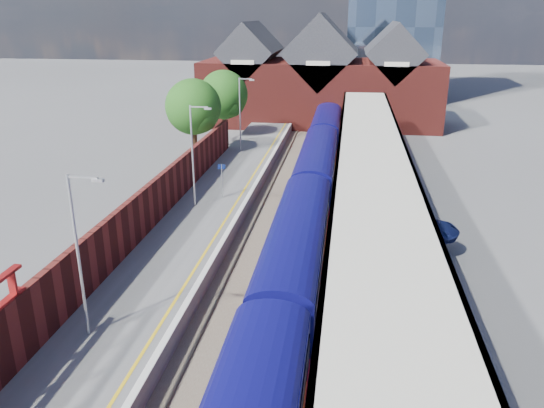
{
  "coord_description": "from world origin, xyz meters",
  "views": [
    {
      "loc": [
        3.91,
        -11.81,
        13.69
      ],
      "look_at": [
        -0.55,
        18.62,
        2.6
      ],
      "focal_mm": 35.0,
      "sensor_mm": 36.0,
      "label": 1
    }
  ],
  "objects_px": {
    "train": "(309,195)",
    "lamp_post_c": "(194,150)",
    "lamp_post_d": "(241,110)",
    "parked_car_dark": "(398,304)",
    "lamp_post_b": "(80,247)",
    "platform_sign": "(222,175)",
    "parked_car_blue": "(420,225)"
  },
  "relations": [
    {
      "from": "train",
      "to": "parked_car_blue",
      "type": "xyz_separation_m",
      "value": [
        7.01,
        -3.29,
        -0.49
      ]
    },
    {
      "from": "lamp_post_b",
      "to": "platform_sign",
      "type": "xyz_separation_m",
      "value": [
        1.36,
        18.0,
        -2.3
      ]
    },
    {
      "from": "lamp_post_b",
      "to": "lamp_post_c",
      "type": "bearing_deg",
      "value": 90.0
    },
    {
      "from": "platform_sign",
      "to": "lamp_post_b",
      "type": "bearing_deg",
      "value": -94.33
    },
    {
      "from": "lamp_post_c",
      "to": "lamp_post_d",
      "type": "height_order",
      "value": "same"
    },
    {
      "from": "lamp_post_c",
      "to": "parked_car_blue",
      "type": "height_order",
      "value": "lamp_post_c"
    },
    {
      "from": "platform_sign",
      "to": "parked_car_dark",
      "type": "xyz_separation_m",
      "value": [
        11.47,
        -14.74,
        -1.08
      ]
    },
    {
      "from": "lamp_post_b",
      "to": "lamp_post_d",
      "type": "bearing_deg",
      "value": 90.0
    },
    {
      "from": "lamp_post_d",
      "to": "platform_sign",
      "type": "relative_size",
      "value": 2.8
    },
    {
      "from": "lamp_post_d",
      "to": "parked_car_dark",
      "type": "relative_size",
      "value": 1.65
    },
    {
      "from": "platform_sign",
      "to": "parked_car_blue",
      "type": "distance_m",
      "value": 14.48
    },
    {
      "from": "train",
      "to": "lamp_post_c",
      "type": "bearing_deg",
      "value": -178.87
    },
    {
      "from": "train",
      "to": "platform_sign",
      "type": "distance_m",
      "value": 6.77
    },
    {
      "from": "lamp_post_d",
      "to": "train",
      "type": "bearing_deg",
      "value": -63.63
    },
    {
      "from": "lamp_post_c",
      "to": "platform_sign",
      "type": "distance_m",
      "value": 3.34
    },
    {
      "from": "lamp_post_d",
      "to": "parked_car_blue",
      "type": "distance_m",
      "value": 24.46
    },
    {
      "from": "lamp_post_c",
      "to": "platform_sign",
      "type": "xyz_separation_m",
      "value": [
        1.36,
        2.0,
        -2.3
      ]
    },
    {
      "from": "parked_car_blue",
      "to": "platform_sign",
      "type": "bearing_deg",
      "value": 94.53
    },
    {
      "from": "train",
      "to": "platform_sign",
      "type": "height_order",
      "value": "platform_sign"
    },
    {
      "from": "train",
      "to": "platform_sign",
      "type": "relative_size",
      "value": 26.37
    },
    {
      "from": "train",
      "to": "lamp_post_c",
      "type": "height_order",
      "value": "lamp_post_c"
    },
    {
      "from": "lamp_post_b",
      "to": "lamp_post_c",
      "type": "distance_m",
      "value": 16.0
    },
    {
      "from": "lamp_post_c",
      "to": "parked_car_dark",
      "type": "distance_m",
      "value": 18.39
    },
    {
      "from": "lamp_post_b",
      "to": "parked_car_dark",
      "type": "distance_m",
      "value": 13.66
    },
    {
      "from": "train",
      "to": "lamp_post_d",
      "type": "distance_m",
      "value": 17.92
    },
    {
      "from": "lamp_post_d",
      "to": "parked_car_dark",
      "type": "distance_m",
      "value": 31.66
    },
    {
      "from": "parked_car_blue",
      "to": "lamp_post_d",
      "type": "bearing_deg",
      "value": 63.2
    },
    {
      "from": "train",
      "to": "parked_car_blue",
      "type": "bearing_deg",
      "value": -25.17
    },
    {
      "from": "lamp_post_c",
      "to": "lamp_post_b",
      "type": "bearing_deg",
      "value": -90.0
    },
    {
      "from": "lamp_post_c",
      "to": "platform_sign",
      "type": "height_order",
      "value": "lamp_post_c"
    },
    {
      "from": "parked_car_dark",
      "to": "lamp_post_b",
      "type": "bearing_deg",
      "value": 103.22
    },
    {
      "from": "train",
      "to": "parked_car_dark",
      "type": "xyz_separation_m",
      "value": [
        4.97,
        -12.9,
        -0.51
      ]
    }
  ]
}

